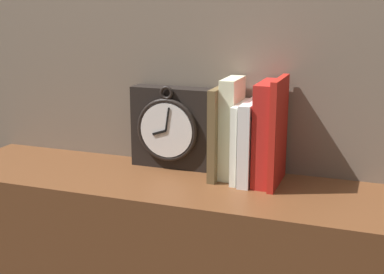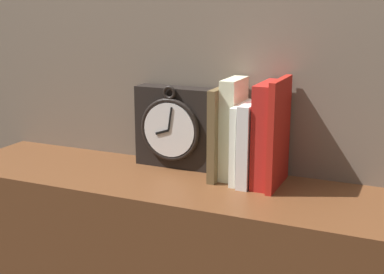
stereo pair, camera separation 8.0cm
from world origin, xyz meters
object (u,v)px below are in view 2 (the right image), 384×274
Objects in this scene: book_slot0_brown at (221,133)px; book_slot1_cream at (233,129)px; book_slot2_white at (242,142)px; book_slot4_red at (268,134)px; clock at (175,127)px; book_slot3_white at (252,142)px; book_slot5_red at (279,133)px.

book_slot0_brown is 0.92× the size of book_slot1_cream.
book_slot4_red is at bearing -1.18° from book_slot2_white.
book_slot1_cream is (0.17, -0.02, 0.02)m from clock.
book_slot0_brown is 0.06m from book_slot2_white.
book_slot0_brown is 0.08m from book_slot3_white.
book_slot3_white is at bearing -175.19° from book_slot4_red.
book_slot1_cream is at bearing -7.21° from clock.
clock is 0.17m from book_slot1_cream.
book_slot4_red reaches higher than book_slot0_brown.
clock is 0.23m from book_slot3_white.
book_slot3_white is (0.05, -0.02, -0.02)m from book_slot1_cream.
book_slot0_brown is 0.03m from book_slot1_cream.
book_slot0_brown is at bearing -156.24° from book_slot1_cream.
book_slot4_red reaches higher than clock.
book_slot2_white is at bearing 178.82° from book_slot4_red.
clock is 0.89× the size of book_slot1_cream.
clock is 0.20m from book_slot2_white.
book_slot5_red is at bearing -11.76° from book_slot4_red.
clock reaches higher than book_slot3_white.
clock is at bearing 166.53° from book_slot0_brown.
book_slot1_cream is at bearing 160.38° from book_slot3_white.
clock is 0.90× the size of book_slot4_red.
book_slot3_white is (0.08, -0.01, -0.01)m from book_slot0_brown.
book_slot1_cream is 0.96× the size of book_slot5_red.
book_slot1_cream reaches higher than book_slot0_brown.
book_slot1_cream is 0.04m from book_slot2_white.
book_slot0_brown is (0.14, -0.03, 0.01)m from clock.
book_slot2_white is 0.07m from book_slot4_red.
book_slot2_white is (0.03, -0.01, -0.03)m from book_slot1_cream.
book_slot3_white is (0.03, -0.00, 0.00)m from book_slot2_white.
clock is at bearing 172.79° from book_slot1_cream.
book_slot5_red reaches higher than book_slot0_brown.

